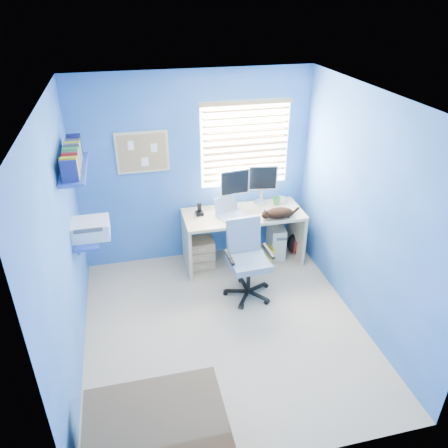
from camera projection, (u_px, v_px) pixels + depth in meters
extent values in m
cube|color=tan|center=(224.00, 328.00, 4.83)|extent=(3.00, 3.20, 0.00)
cube|color=white|center=(225.00, 99.00, 3.63)|extent=(3.00, 3.20, 0.00)
cube|color=#2261A5|center=(196.00, 170.00, 5.59)|extent=(3.00, 0.01, 2.50)
cube|color=#2261A5|center=(281.00, 347.00, 2.86)|extent=(3.00, 0.01, 2.50)
cube|color=#2261A5|center=(63.00, 249.00, 3.92)|extent=(0.01, 3.20, 2.50)
cube|color=#2261A5|center=(365.00, 214.00, 4.53)|extent=(0.01, 3.20, 2.50)
cube|color=#CCB48D|center=(243.00, 238.00, 5.83)|extent=(1.56, 0.65, 0.74)
cube|color=silver|center=(231.00, 209.00, 5.52)|extent=(0.40, 0.35, 0.22)
cube|color=silver|center=(234.00, 189.00, 5.67)|extent=(0.41, 0.16, 0.54)
cube|color=silver|center=(262.00, 184.00, 5.80)|extent=(0.41, 0.18, 0.54)
cube|color=black|center=(199.00, 209.00, 5.58)|extent=(0.10, 0.12, 0.17)
imported|color=#2B8734|center=(277.00, 201.00, 5.86)|extent=(0.10, 0.09, 0.10)
cylinder|color=silver|center=(281.00, 200.00, 5.92)|extent=(0.13, 0.13, 0.07)
ellipsoid|color=black|center=(279.00, 213.00, 5.51)|extent=(0.39, 0.24, 0.13)
cube|color=beige|center=(276.00, 239.00, 6.08)|extent=(0.24, 0.46, 0.45)
cube|color=tan|center=(200.00, 253.00, 5.81)|extent=(0.35, 0.28, 0.41)
cube|color=yellow|center=(271.00, 254.00, 5.93)|extent=(0.03, 0.17, 0.24)
ellipsoid|color=black|center=(297.00, 243.00, 6.11)|extent=(0.33, 0.30, 0.32)
cube|color=brown|center=(157.00, 439.00, 3.38)|extent=(1.02, 0.73, 0.49)
cylinder|color=black|center=(248.00, 293.00, 5.34)|extent=(0.58, 0.58, 0.06)
cylinder|color=black|center=(248.00, 278.00, 5.23)|extent=(0.05, 0.05, 0.38)
cube|color=#8C9FAB|center=(249.00, 262.00, 5.12)|extent=(0.47, 0.47, 0.08)
cube|color=#8C9FAB|center=(244.00, 234.00, 5.18)|extent=(0.41, 0.08, 0.43)
cube|color=white|center=(245.00, 144.00, 5.57)|extent=(1.15, 0.01, 1.10)
cube|color=tan|center=(246.00, 145.00, 5.55)|extent=(1.10, 0.03, 1.00)
cube|color=#CCB48D|center=(142.00, 152.00, 5.30)|extent=(0.64, 0.02, 0.52)
cube|color=tan|center=(142.00, 153.00, 5.30)|extent=(0.58, 0.01, 0.46)
cube|color=#2543A7|center=(87.00, 238.00, 4.75)|extent=(0.26, 0.55, 0.03)
cube|color=silver|center=(90.00, 229.00, 4.71)|extent=(0.42, 0.34, 0.18)
cube|color=#2543A7|center=(74.00, 169.00, 4.37)|extent=(0.24, 0.90, 0.03)
cube|color=navy|center=(71.00, 157.00, 4.30)|extent=(0.15, 0.80, 0.22)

